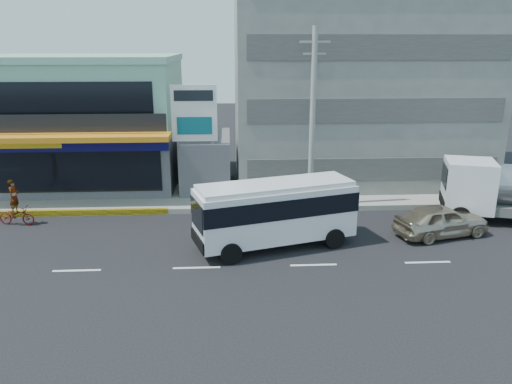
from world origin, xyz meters
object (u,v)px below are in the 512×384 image
satellite_dish (205,137)px  billboard (194,120)px  concrete_building (353,76)px  shop_building (85,124)px  utility_pole_near (312,120)px  sedan (441,220)px  motorcycle_rider (16,210)px  minibus (275,209)px

satellite_dish → billboard: billboard is taller
concrete_building → billboard: (-10.50, -5.80, -2.07)m
satellite_dish → billboard: size_ratio=0.22×
shop_building → concrete_building: concrete_building is taller
satellite_dish → utility_pole_near: utility_pole_near is taller
billboard → sedan: 14.36m
billboard → motorcycle_rider: size_ratio=2.84×
utility_pole_near → sedan: bearing=-37.0°
shop_building → minibus: (11.53, -11.78, -2.16)m
concrete_building → sedan: bearing=-81.5°
satellite_dish → utility_pole_near: 7.17m
concrete_building → utility_pole_near: (-4.00, -7.60, -1.85)m
billboard → utility_pole_near: (6.50, -1.80, 0.22)m
sedan → minibus: bearing=81.6°
concrete_building → billboard: bearing=-151.1°
concrete_building → satellite_dish: concrete_building is taller
utility_pole_near → sedan: utility_pole_near is taller
utility_pole_near → minibus: utility_pole_near is taller
minibus → concrete_building: bearing=63.2°
motorcycle_rider → utility_pole_near: bearing=5.9°
shop_building → concrete_building: 18.28m
shop_building → sedan: bearing=-28.9°
utility_pole_near → minibus: 6.67m
utility_pole_near → sedan: size_ratio=2.14×
shop_building → motorcycle_rider: 8.92m
shop_building → billboard: 8.92m
shop_building → concrete_building: (18.00, 1.05, 3.00)m
billboard → motorcycle_rider: 10.63m
minibus → sedan: minibus is taller
satellite_dish → billboard: (-0.50, -1.80, 1.35)m
satellite_dish → motorcycle_rider: (-9.68, -5.22, -2.77)m
satellite_dish → minibus: bearing=-68.2°
shop_building → minibus: shop_building is taller
shop_building → billboard: shop_building is taller
concrete_building → satellite_dish: 11.30m
shop_building → concrete_building: bearing=3.4°
shop_building → satellite_dish: bearing=-20.2°
utility_pole_near → motorcycle_rider: bearing=-174.1°
billboard → utility_pole_near: 6.75m
minibus → billboard: bearing=119.8°
billboard → sedan: size_ratio=1.48×
billboard → utility_pole_near: size_ratio=0.69×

